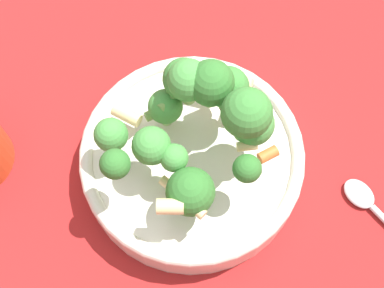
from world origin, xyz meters
TOP-DOWN VIEW (x-y plane):
  - ground_plane at (0.00, 0.00)m, footprint 3.00×3.00m
  - bowl at (0.00, 0.00)m, footprint 0.23×0.23m
  - pasta_salad at (0.00, -0.01)m, footprint 0.15×0.17m

SIDE VIEW (x-z plane):
  - ground_plane at x=0.00m, z-range 0.00..0.00m
  - bowl at x=0.00m, z-range 0.00..0.05m
  - pasta_salad at x=0.00m, z-range 0.05..0.16m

